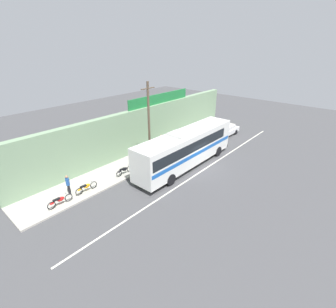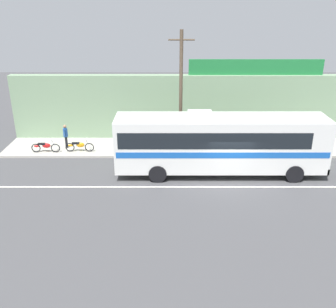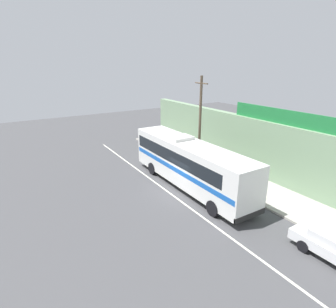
{
  "view_description": "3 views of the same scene",
  "coord_description": "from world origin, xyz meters",
  "px_view_note": "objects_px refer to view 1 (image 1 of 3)",
  "views": [
    {
      "loc": [
        -17.87,
        -11.73,
        11.19
      ],
      "look_at": [
        -2.76,
        1.39,
        1.98
      ],
      "focal_mm": 25.86,
      "sensor_mm": 36.0,
      "label": 1
    },
    {
      "loc": [
        -3.58,
        -20.06,
        9.94
      ],
      "look_at": [
        -3.56,
        1.46,
        1.09
      ],
      "focal_mm": 40.8,
      "sensor_mm": 36.0,
      "label": 2
    },
    {
      "loc": [
        15.02,
        -10.45,
        9.21
      ],
      "look_at": [
        -3.11,
        0.76,
        1.98
      ],
      "focal_mm": 29.09,
      "sensor_mm": 36.0,
      "label": 3
    }
  ],
  "objects_px": {
    "intercity_bus": "(186,147)",
    "utility_pole": "(149,125)",
    "pedestrian_by_curb": "(68,183)",
    "pedestrian_far_right": "(161,141)",
    "motorcycle_red": "(86,187)",
    "motorcycle_purple": "(60,200)",
    "motorcycle_green": "(124,170)",
    "parked_car": "(226,130)"
  },
  "relations": [
    {
      "from": "pedestrian_by_curb",
      "to": "motorcycle_red",
      "type": "bearing_deg",
      "value": -35.57
    },
    {
      "from": "parked_car",
      "to": "motorcycle_green",
      "type": "height_order",
      "value": "parked_car"
    },
    {
      "from": "motorcycle_purple",
      "to": "pedestrian_by_curb",
      "type": "relative_size",
      "value": 1.16
    },
    {
      "from": "pedestrian_far_right",
      "to": "utility_pole",
      "type": "bearing_deg",
      "value": -153.67
    },
    {
      "from": "parked_car",
      "to": "motorcycle_green",
      "type": "distance_m",
      "value": 15.83
    },
    {
      "from": "intercity_bus",
      "to": "pedestrian_by_curb",
      "type": "bearing_deg",
      "value": 158.73
    },
    {
      "from": "motorcycle_red",
      "to": "utility_pole",
      "type": "bearing_deg",
      "value": -4.11
    },
    {
      "from": "motorcycle_purple",
      "to": "pedestrian_far_right",
      "type": "bearing_deg",
      "value": 6.36
    },
    {
      "from": "parked_car",
      "to": "utility_pole",
      "type": "height_order",
      "value": "utility_pole"
    },
    {
      "from": "parked_car",
      "to": "pedestrian_by_curb",
      "type": "distance_m",
      "value": 20.86
    },
    {
      "from": "motorcycle_green",
      "to": "motorcycle_red",
      "type": "distance_m",
      "value": 3.91
    },
    {
      "from": "parked_car",
      "to": "intercity_bus",
      "type": "bearing_deg",
      "value": -172.79
    },
    {
      "from": "pedestrian_far_right",
      "to": "motorcycle_red",
      "type": "bearing_deg",
      "value": -172.99
    },
    {
      "from": "parked_car",
      "to": "utility_pole",
      "type": "distance_m",
      "value": 13.31
    },
    {
      "from": "intercity_bus",
      "to": "parked_car",
      "type": "bearing_deg",
      "value": 7.21
    },
    {
      "from": "utility_pole",
      "to": "pedestrian_far_right",
      "type": "xyz_separation_m",
      "value": [
        3.61,
        1.79,
        -3.14
      ]
    },
    {
      "from": "intercity_bus",
      "to": "motorcycle_red",
      "type": "xyz_separation_m",
      "value": [
        -9.09,
        3.2,
        -1.5
      ]
    },
    {
      "from": "motorcycle_red",
      "to": "pedestrian_far_right",
      "type": "distance_m",
      "value": 10.59
    },
    {
      "from": "pedestrian_far_right",
      "to": "intercity_bus",
      "type": "bearing_deg",
      "value": -107.39
    },
    {
      "from": "parked_car",
      "to": "motorcycle_purple",
      "type": "relative_size",
      "value": 2.18
    },
    {
      "from": "pedestrian_far_right",
      "to": "motorcycle_purple",
      "type": "bearing_deg",
      "value": -173.64
    },
    {
      "from": "parked_car",
      "to": "pedestrian_far_right",
      "type": "bearing_deg",
      "value": 160.97
    },
    {
      "from": "motorcycle_red",
      "to": "pedestrian_by_curb",
      "type": "relative_size",
      "value": 1.16
    },
    {
      "from": "parked_car",
      "to": "pedestrian_far_right",
      "type": "xyz_separation_m",
      "value": [
        -9.14,
        3.15,
        0.41
      ]
    },
    {
      "from": "intercity_bus",
      "to": "utility_pole",
      "type": "height_order",
      "value": "utility_pole"
    },
    {
      "from": "motorcycle_purple",
      "to": "motorcycle_red",
      "type": "bearing_deg",
      "value": 3.39
    },
    {
      "from": "motorcycle_purple",
      "to": "pedestrian_by_curb",
      "type": "distance_m",
      "value": 1.61
    },
    {
      "from": "utility_pole",
      "to": "pedestrian_by_curb",
      "type": "distance_m",
      "value": 8.64
    },
    {
      "from": "pedestrian_by_curb",
      "to": "pedestrian_far_right",
      "type": "bearing_deg",
      "value": 2.67
    },
    {
      "from": "pedestrian_by_curb",
      "to": "intercity_bus",
      "type": "bearing_deg",
      "value": -21.27
    },
    {
      "from": "motorcycle_purple",
      "to": "motorcycle_green",
      "type": "bearing_deg",
      "value": 0.57
    },
    {
      "from": "intercity_bus",
      "to": "pedestrian_by_curb",
      "type": "relative_size",
      "value": 7.38
    },
    {
      "from": "motorcycle_purple",
      "to": "intercity_bus",
      "type": "bearing_deg",
      "value": -15.07
    },
    {
      "from": "motorcycle_green",
      "to": "parked_car",
      "type": "bearing_deg",
      "value": -6.49
    },
    {
      "from": "parked_car",
      "to": "motorcycle_red",
      "type": "bearing_deg",
      "value": 174.58
    },
    {
      "from": "intercity_bus",
      "to": "utility_pole",
      "type": "distance_m",
      "value": 4.14
    },
    {
      "from": "pedestrian_by_curb",
      "to": "pedestrian_far_right",
      "type": "relative_size",
      "value": 0.97
    },
    {
      "from": "motorcycle_purple",
      "to": "pedestrian_by_curb",
      "type": "height_order",
      "value": "pedestrian_by_curb"
    },
    {
      "from": "motorcycle_red",
      "to": "pedestrian_far_right",
      "type": "relative_size",
      "value": 1.13
    },
    {
      "from": "intercity_bus",
      "to": "pedestrian_by_curb",
      "type": "distance_m",
      "value": 10.92
    },
    {
      "from": "motorcycle_red",
      "to": "pedestrian_by_curb",
      "type": "xyz_separation_m",
      "value": [
        -1.05,
        0.75,
        0.55
      ]
    },
    {
      "from": "intercity_bus",
      "to": "parked_car",
      "type": "height_order",
      "value": "intercity_bus"
    }
  ]
}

